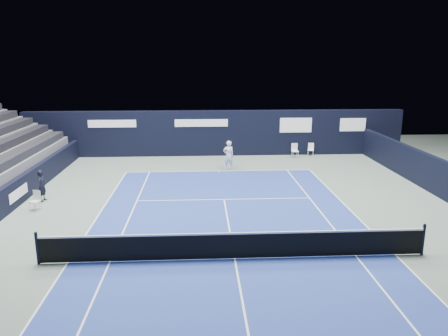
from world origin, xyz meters
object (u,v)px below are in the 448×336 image
(folding_chair_back_a, at_px, (295,148))
(tennis_net, at_px, (235,245))
(folding_chair_back_b, at_px, (311,149))
(tennis_player, at_px, (228,155))
(line_judge_chair, at_px, (36,199))

(folding_chair_back_a, xyz_separation_m, tennis_net, (-5.32, -15.47, -0.13))
(folding_chair_back_b, bearing_deg, tennis_player, -132.37)
(tennis_net, bearing_deg, folding_chair_back_a, 71.01)
(folding_chair_back_a, bearing_deg, folding_chair_back_b, 14.71)
(tennis_player, bearing_deg, tennis_net, -92.77)
(folding_chair_back_b, relative_size, tennis_net, 0.07)
(folding_chair_back_b, xyz_separation_m, tennis_net, (-6.54, -15.86, 0.00))
(folding_chair_back_a, relative_size, tennis_net, 0.07)
(folding_chair_back_b, height_order, tennis_player, tennis_player)
(folding_chair_back_b, xyz_separation_m, tennis_player, (-5.95, -3.59, 0.38))
(line_judge_chair, xyz_separation_m, tennis_player, (8.98, 6.83, 0.39))
(tennis_net, bearing_deg, tennis_player, 87.23)
(folding_chair_back_b, distance_m, line_judge_chair, 18.21)
(line_judge_chair, height_order, tennis_player, tennis_player)
(line_judge_chair, height_order, tennis_net, tennis_net)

